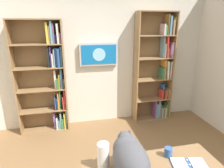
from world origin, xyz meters
TOP-DOWN VIEW (x-y plane):
  - wall_back at (0.00, -2.23)m, footprint 4.52×0.06m
  - bookshelf_left at (-1.21, -2.06)m, footprint 0.79×0.28m
  - bookshelf_right at (0.99, -2.06)m, footprint 0.88×0.28m
  - wall_mounted_tv at (0.01, -2.15)m, footprint 0.75×0.07m
  - cat at (0.13, 0.25)m, footprint 0.30×0.64m
  - open_binder at (-0.45, 0.28)m, footprint 0.37×0.29m
  - paper_towel_roll at (0.34, 0.12)m, footprint 0.11×0.11m
  - coffee_mug at (-0.33, 0.09)m, footprint 0.08×0.08m

SIDE VIEW (x-z plane):
  - open_binder at x=-0.45m, z-range 0.73..0.75m
  - coffee_mug at x=-0.33m, z-range 0.73..0.83m
  - paper_towel_roll at x=0.34m, z-range 0.73..0.99m
  - cat at x=0.13m, z-range 0.73..1.10m
  - bookshelf_right at x=0.99m, z-range -0.01..2.08m
  - bookshelf_left at x=-1.21m, z-range -0.03..2.21m
  - wall_back at x=0.00m, z-range 0.00..2.70m
  - wall_mounted_tv at x=0.01m, z-range 1.22..1.66m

